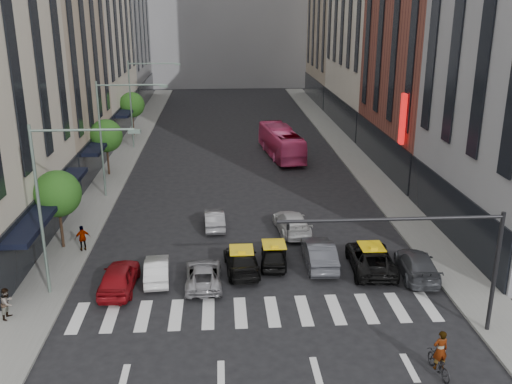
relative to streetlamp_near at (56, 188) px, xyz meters
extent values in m
plane|color=black|center=(10.04, -4.00, -5.90)|extent=(160.00, 160.00, 0.00)
cube|color=slate|center=(-1.46, 26.00, -5.83)|extent=(3.00, 96.00, 0.15)
cube|color=slate|center=(21.54, 26.00, -5.83)|extent=(3.00, 96.00, 0.15)
cube|color=tan|center=(-6.96, 24.00, 6.10)|extent=(8.00, 16.00, 24.00)
cube|color=gray|center=(-6.96, 61.00, 9.10)|extent=(8.00, 18.00, 30.00)
cube|color=brown|center=(27.04, 23.00, 7.10)|extent=(8.00, 18.00, 26.00)
cube|color=tan|center=(27.04, 61.00, 8.10)|extent=(8.00, 18.00, 28.00)
cylinder|color=black|center=(-1.76, 6.00, -4.18)|extent=(0.18, 0.18, 3.15)
sphere|color=#184313|center=(-1.76, 6.00, -2.24)|extent=(2.88, 2.88, 2.88)
cylinder|color=black|center=(-1.76, 22.00, -4.18)|extent=(0.18, 0.18, 3.15)
sphere|color=#184313|center=(-1.76, 22.00, -2.24)|extent=(2.88, 2.88, 2.88)
cylinder|color=black|center=(-1.76, 38.00, -4.18)|extent=(0.18, 0.18, 3.15)
sphere|color=#184313|center=(-1.76, 38.00, -2.24)|extent=(2.88, 2.88, 2.88)
cylinder|color=gray|center=(-0.96, 0.00, -1.25)|extent=(0.16, 0.16, 9.00)
cylinder|color=gray|center=(1.54, 0.00, 2.95)|extent=(5.00, 0.12, 0.12)
cube|color=gray|center=(4.04, 0.00, 2.85)|extent=(0.60, 0.25, 0.18)
cylinder|color=gray|center=(-0.96, 16.00, -1.25)|extent=(0.16, 0.16, 9.00)
cylinder|color=gray|center=(1.54, 16.00, 2.95)|extent=(5.00, 0.12, 0.12)
cube|color=gray|center=(4.04, 16.00, 2.85)|extent=(0.60, 0.25, 0.18)
cylinder|color=gray|center=(-0.96, 32.00, -1.25)|extent=(0.16, 0.16, 9.00)
cylinder|color=gray|center=(1.54, 32.00, 2.95)|extent=(5.00, 0.12, 0.12)
cube|color=gray|center=(4.04, 32.00, 2.85)|extent=(0.60, 0.25, 0.18)
cylinder|color=black|center=(20.54, -5.00, -2.90)|extent=(0.20, 0.20, 6.00)
cylinder|color=black|center=(15.54, -5.00, -0.10)|extent=(10.00, 0.16, 0.16)
imported|color=black|center=(11.04, -5.00, -0.60)|extent=(0.13, 0.16, 0.80)
cube|color=red|center=(22.64, 16.00, 0.10)|extent=(0.30, 0.70, 4.00)
imported|color=maroon|center=(2.64, 0.33, -5.16)|extent=(1.90, 4.45, 1.50)
imported|color=silver|center=(4.54, 1.37, -5.28)|extent=(1.60, 3.85, 1.24)
imported|color=gray|center=(7.14, 0.64, -5.31)|extent=(2.08, 4.32, 1.19)
imported|color=black|center=(9.30, 2.14, -5.25)|extent=(2.15, 4.64, 1.31)
imported|color=black|center=(11.23, 2.86, -5.26)|extent=(1.88, 3.91, 1.29)
imported|color=#3F4046|center=(13.87, 2.60, -5.13)|extent=(1.67, 4.69, 1.54)
imported|color=black|center=(16.74, 1.87, -5.19)|extent=(2.72, 5.31, 1.44)
imported|color=#404247|center=(19.15, 0.88, -5.22)|extent=(2.45, 4.93, 1.38)
imported|color=#96969B|center=(7.70, 8.97, -5.27)|extent=(1.54, 3.89, 1.26)
imported|color=silver|center=(12.90, 7.82, -5.21)|extent=(2.41, 4.97, 1.40)
imported|color=#EC4584|center=(14.30, 27.70, -4.44)|extent=(3.82, 10.76, 2.93)
imported|color=black|center=(17.07, -7.97, -5.42)|extent=(0.87, 1.90, 0.96)
imported|color=gray|center=(17.07, -7.97, -4.05)|extent=(0.70, 0.50, 1.78)
imported|color=gray|center=(-2.21, -2.50, -4.96)|extent=(0.72, 0.86, 1.58)
imported|color=gray|center=(-0.36, 5.35, -4.94)|extent=(1.03, 0.76, 1.62)
camera|label=1|loc=(8.20, -27.61, 8.79)|focal=40.00mm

